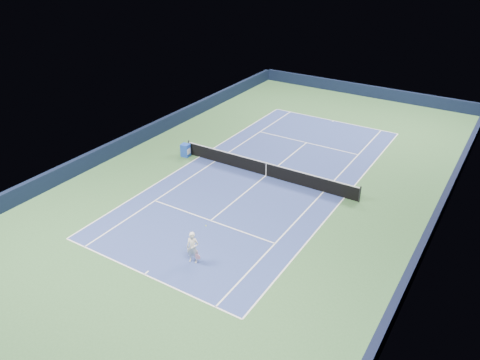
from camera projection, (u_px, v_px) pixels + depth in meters
The scene contains 19 objects.
ground at pixel (266, 176), 31.12m from camera, with size 40.00×40.00×0.00m, color #335B32.
wall_far at pixel (365, 90), 45.65m from camera, with size 22.00×0.35×1.10m, color black.
wall_right at pixel (437, 215), 25.81m from camera, with size 0.35×40.00×1.10m, color black.
wall_left at pixel (143, 135), 35.90m from camera, with size 0.35×40.00×1.10m, color black.
court_surface at pixel (266, 176), 31.11m from camera, with size 10.97×23.77×0.01m, color navy.
baseline_far at pixel (334, 121), 39.98m from camera, with size 10.97×0.08×0.00m, color white.
baseline_near at pixel (144, 274), 22.24m from camera, with size 10.97×0.08×0.00m, color white.
sideline_doubles_right at pixel (344, 198), 28.56m from camera, with size 0.08×23.77×0.00m, color white.
sideline_doubles_left at pixel (199, 157), 33.67m from camera, with size 0.08×23.77×0.00m, color white.
sideline_singles_right at pixel (323, 192), 29.20m from camera, with size 0.08×23.77×0.00m, color white.
sideline_singles_left at pixel (215, 161), 33.03m from camera, with size 0.08×23.77×0.00m, color white.
service_line_far at pixel (307, 143), 35.89m from camera, with size 8.23×0.08×0.00m, color white.
service_line_near at pixel (211, 220), 26.33m from camera, with size 8.23×0.08×0.00m, color white.
center_service_line at pixel (266, 176), 31.11m from camera, with size 0.08×12.80×0.00m, color white.
center_mark_far at pixel (333, 121), 39.87m from camera, with size 0.08×0.30×0.00m, color white.
center_mark_near at pixel (146, 273), 22.35m from camera, with size 0.08×0.30×0.00m, color white.
tennis_net at pixel (266, 169), 30.88m from camera, with size 12.90×0.10×1.07m.
sponsor_cube at pixel (186, 150), 33.56m from camera, with size 0.64×0.58×0.94m.
tennis_player at pixel (193, 248), 22.70m from camera, with size 0.82×1.31×1.70m.
Camera 1 is at (13.10, -24.26, 14.53)m, focal length 35.00 mm.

